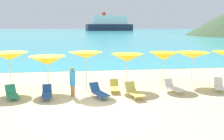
# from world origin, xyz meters

# --- Properties ---
(ground_plane) EXTENTS (50.00, 100.00, 0.30)m
(ground_plane) POSITION_xyz_m (0.00, 10.00, -0.15)
(ground_plane) COLOR beige
(ocean_water) EXTENTS (650.00, 440.00, 0.02)m
(ocean_water) POSITION_xyz_m (0.00, 230.50, 0.01)
(ocean_water) COLOR #2DADBC
(ocean_water) RESTS_ON ground_plane
(umbrella_2) EXTENTS (2.30, 2.30, 2.34)m
(umbrella_2) POSITION_xyz_m (-4.64, 4.31, 2.10)
(umbrella_2) COLOR silver
(umbrella_2) RESTS_ON ground_plane
(umbrella_3) EXTENTS (2.30, 2.30, 2.11)m
(umbrella_3) POSITION_xyz_m (-2.40, 3.98, 1.84)
(umbrella_3) COLOR silver
(umbrella_3) RESTS_ON ground_plane
(umbrella_4) EXTENTS (2.00, 2.00, 2.37)m
(umbrella_4) POSITION_xyz_m (-0.11, 3.54, 2.18)
(umbrella_4) COLOR silver
(umbrella_4) RESTS_ON ground_plane
(umbrella_5) EXTENTS (2.02, 2.02, 2.17)m
(umbrella_5) POSITION_xyz_m (2.48, 4.07, 1.92)
(umbrella_5) COLOR silver
(umbrella_5) RESTS_ON ground_plane
(umbrella_6) EXTENTS (1.80, 1.80, 2.24)m
(umbrella_6) POSITION_xyz_m (4.88, 4.10, 1.98)
(umbrella_6) COLOR silver
(umbrella_6) RESTS_ON ground_plane
(umbrella_7) EXTENTS (2.29, 2.29, 2.18)m
(umbrella_7) POSITION_xyz_m (6.95, 4.33, 1.98)
(umbrella_7) COLOR silver
(umbrella_7) RESTS_ON ground_plane
(lounge_chair_0) EXTENTS (1.07, 1.66, 0.73)m
(lounge_chair_0) POSITION_xyz_m (0.51, 2.02, 0.33)
(lounge_chair_0) COLOR #1E478C
(lounge_chair_0) RESTS_ON ground_plane
(lounge_chair_2) EXTENTS (1.06, 1.53, 0.66)m
(lounge_chair_2) POSITION_xyz_m (-4.17, 2.50, 0.27)
(lounge_chair_2) COLOR #268C66
(lounge_chair_2) RESTS_ON ground_plane
(lounge_chair_3) EXTENTS (0.88, 1.59, 0.70)m
(lounge_chair_3) POSITION_xyz_m (5.03, 2.59, 0.30)
(lounge_chair_3) COLOR white
(lounge_chair_3) RESTS_ON ground_plane
(lounge_chair_4) EXTENTS (0.65, 1.49, 0.66)m
(lounge_chair_4) POSITION_xyz_m (-2.29, 2.24, 0.29)
(lounge_chair_4) COLOR #1E478C
(lounge_chair_4) RESTS_ON ground_plane
(lounge_chair_7) EXTENTS (1.17, 1.64, 0.68)m
(lounge_chair_7) POSITION_xyz_m (7.93, 2.61, 0.29)
(lounge_chair_7) COLOR white
(lounge_chair_7) RESTS_ON ground_plane
(lounge_chair_8) EXTENTS (0.92, 1.66, 0.77)m
(lounge_chair_8) POSITION_xyz_m (2.43, 1.75, 0.34)
(lounge_chair_8) COLOR #D8BF4C
(lounge_chair_8) RESTS_ON ground_plane
(lounge_chair_9) EXTENTS (0.65, 1.46, 0.65)m
(lounge_chair_9) POSITION_xyz_m (1.56, 3.15, 0.28)
(lounge_chair_9) COLOR #D8BF4C
(lounge_chair_9) RESTS_ON ground_plane
(beachgoer_1) EXTENTS (0.31, 0.31, 1.62)m
(beachgoer_1) POSITION_xyz_m (-0.91, 2.47, 0.86)
(beachgoer_1) COLOR #A3704C
(beachgoer_1) RESTS_ON ground_plane
(cruise_ship) EXTENTS (47.53, 18.25, 17.66)m
(cruise_ship) POSITION_xyz_m (31.81, 238.67, 6.53)
(cruise_ship) COLOR #262D47
(cruise_ship) RESTS_ON ocean_water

